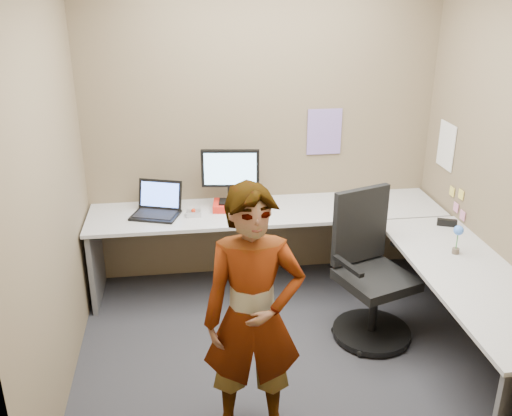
{
  "coord_description": "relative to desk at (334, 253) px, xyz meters",
  "views": [
    {
      "loc": [
        -0.68,
        -3.4,
        2.56
      ],
      "look_at": [
        -0.19,
        0.25,
        1.05
      ],
      "focal_mm": 40.0,
      "sensor_mm": 36.0,
      "label": 1
    }
  ],
  "objects": [
    {
      "name": "ground",
      "position": [
        -0.44,
        -0.39,
        -0.59
      ],
      "size": [
        3.0,
        3.0,
        0.0
      ],
      "primitive_type": "plane",
      "color": "#242429",
      "rests_on": "ground"
    },
    {
      "name": "wall_back",
      "position": [
        -0.44,
        0.91,
        0.76
      ],
      "size": [
        3.0,
        0.0,
        3.0
      ],
      "primitive_type": "plane",
      "rotation": [
        1.57,
        0.0,
        0.0
      ],
      "color": "brown",
      "rests_on": "ground"
    },
    {
      "name": "wall_right",
      "position": [
        1.06,
        -0.39,
        0.76
      ],
      "size": [
        0.0,
        2.7,
        2.7
      ],
      "primitive_type": "plane",
      "rotation": [
        1.57,
        0.0,
        -1.57
      ],
      "color": "brown",
      "rests_on": "ground"
    },
    {
      "name": "wall_left",
      "position": [
        -1.94,
        -0.39,
        0.76
      ],
      "size": [
        0.0,
        2.7,
        2.7
      ],
      "primitive_type": "plane",
      "rotation": [
        1.57,
        0.0,
        1.57
      ],
      "color": "brown",
      "rests_on": "ground"
    },
    {
      "name": "desk",
      "position": [
        0.0,
        0.0,
        0.0
      ],
      "size": [
        2.98,
        2.58,
        0.73
      ],
      "color": "#A7A7A7",
      "rests_on": "ground"
    },
    {
      "name": "paper_ream",
      "position": [
        -0.73,
        0.64,
        0.17
      ],
      "size": [
        0.32,
        0.26,
        0.06
      ],
      "primitive_type": "cube",
      "rotation": [
        0.0,
        0.0,
        -0.13
      ],
      "color": "red",
      "rests_on": "desk"
    },
    {
      "name": "monitor",
      "position": [
        -0.73,
        0.66,
        0.47
      ],
      "size": [
        0.48,
        0.16,
        0.45
      ],
      "rotation": [
        0.0,
        0.0,
        -0.13
      ],
      "color": "black",
      "rests_on": "paper_ream"
    },
    {
      "name": "laptop",
      "position": [
        -1.34,
        0.62,
        0.21
      ],
      "size": [
        0.45,
        0.41,
        0.26
      ],
      "rotation": [
        0.0,
        0.0,
        -0.33
      ],
      "color": "black",
      "rests_on": "desk"
    },
    {
      "name": "trackball_mouse",
      "position": [
        -1.05,
        0.53,
        0.17
      ],
      "size": [
        0.12,
        0.08,
        0.07
      ],
      "color": "#B7B7BC",
      "rests_on": "desk"
    },
    {
      "name": "origami",
      "position": [
        -0.75,
        0.36,
        0.17
      ],
      "size": [
        0.1,
        0.1,
        0.06
      ],
      "primitive_type": "cone",
      "color": "white",
      "rests_on": "desk"
    },
    {
      "name": "stapler",
      "position": [
        0.92,
        0.07,
        0.17
      ],
      "size": [
        0.15,
        0.09,
        0.05
      ],
      "primitive_type": "cube",
      "rotation": [
        0.0,
        0.0,
        -0.4
      ],
      "color": "black",
      "rests_on": "desk"
    },
    {
      "name": "flower",
      "position": [
        0.77,
        -0.39,
        0.28
      ],
      "size": [
        0.07,
        0.07,
        0.22
      ],
      "color": "brown",
      "rests_on": "desk"
    },
    {
      "name": "calendar_purple",
      "position": [
        0.11,
        0.9,
        0.71
      ],
      "size": [
        0.3,
        0.01,
        0.4
      ],
      "primitive_type": "cube",
      "color": "#846BB7",
      "rests_on": "wall_back"
    },
    {
      "name": "calendar_white",
      "position": [
        1.05,
        0.51,
        0.66
      ],
      "size": [
        0.01,
        0.28,
        0.38
      ],
      "primitive_type": "cube",
      "color": "white",
      "rests_on": "wall_right"
    },
    {
      "name": "sticky_note_a",
      "position": [
        1.05,
        0.16,
        0.36
      ],
      "size": [
        0.01,
        0.07,
        0.07
      ],
      "primitive_type": "cube",
      "color": "#F2E059",
      "rests_on": "wall_right"
    },
    {
      "name": "sticky_note_b",
      "position": [
        1.05,
        0.21,
        0.23
      ],
      "size": [
        0.01,
        0.07,
        0.07
      ],
      "primitive_type": "cube",
      "color": "pink",
      "rests_on": "wall_right"
    },
    {
      "name": "sticky_note_c",
      "position": [
        1.05,
        0.09,
        0.21
      ],
      "size": [
        0.01,
        0.07,
        0.07
      ],
      "primitive_type": "cube",
      "color": "pink",
      "rests_on": "wall_right"
    },
    {
      "name": "sticky_note_d",
      "position": [
        1.05,
        0.31,
        0.33
      ],
      "size": [
        0.01,
        0.07,
        0.07
      ],
      "primitive_type": "cube",
      "color": "#F2E059",
      "rests_on": "wall_right"
    },
    {
      "name": "office_chair",
      "position": [
        0.22,
        -0.22,
        -0.13
      ],
      "size": [
        0.64,
        0.63,
        1.11
      ],
      "rotation": [
        0.0,
        0.0,
        0.34
      ],
      "color": "black",
      "rests_on": "ground"
    },
    {
      "name": "person",
      "position": [
        -0.77,
        -1.09,
        0.2
      ],
      "size": [
        0.59,
        0.41,
        1.57
      ],
      "primitive_type": "imported",
      "rotation": [
        0.0,
        0.0,
        -0.06
      ],
      "color": "#999399",
      "rests_on": "ground"
    }
  ]
}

